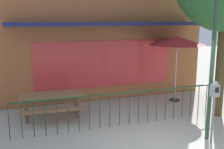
{
  "coord_description": "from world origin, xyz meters",
  "views": [
    {
      "loc": [
        -3.04,
        -4.9,
        2.97
      ],
      "look_at": [
        -0.53,
        2.3,
        1.41
      ],
      "focal_mm": 43.76,
      "sensor_mm": 36.0,
      "label": 1
    }
  ],
  "objects_px": {
    "patio_umbrella": "(177,41)",
    "street_lamp": "(214,39)",
    "parking_meter_near": "(214,96)",
    "picnic_table_left": "(52,99)"
  },
  "relations": [
    {
      "from": "picnic_table_left",
      "to": "patio_umbrella",
      "type": "relative_size",
      "value": 0.8
    },
    {
      "from": "picnic_table_left",
      "to": "street_lamp",
      "type": "height_order",
      "value": "street_lamp"
    },
    {
      "from": "parking_meter_near",
      "to": "street_lamp",
      "type": "xyz_separation_m",
      "value": [
        0.08,
        0.25,
        1.32
      ]
    },
    {
      "from": "patio_umbrella",
      "to": "street_lamp",
      "type": "distance_m",
      "value": 3.27
    },
    {
      "from": "patio_umbrella",
      "to": "parking_meter_near",
      "type": "bearing_deg",
      "value": -107.69
    },
    {
      "from": "patio_umbrella",
      "to": "street_lamp",
      "type": "relative_size",
      "value": 0.62
    },
    {
      "from": "patio_umbrella",
      "to": "street_lamp",
      "type": "bearing_deg",
      "value": -107.76
    },
    {
      "from": "picnic_table_left",
      "to": "parking_meter_near",
      "type": "distance_m",
      "value": 4.57
    },
    {
      "from": "picnic_table_left",
      "to": "parking_meter_near",
      "type": "bearing_deg",
      "value": -41.04
    },
    {
      "from": "street_lamp",
      "to": "patio_umbrella",
      "type": "bearing_deg",
      "value": 72.24
    }
  ]
}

